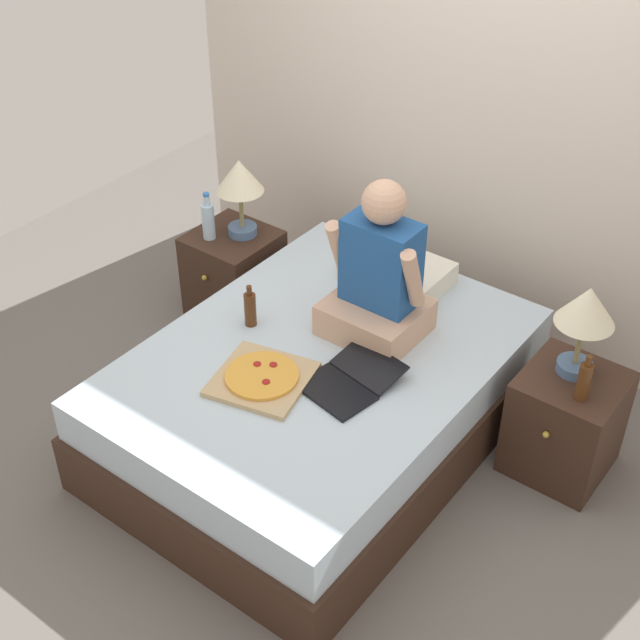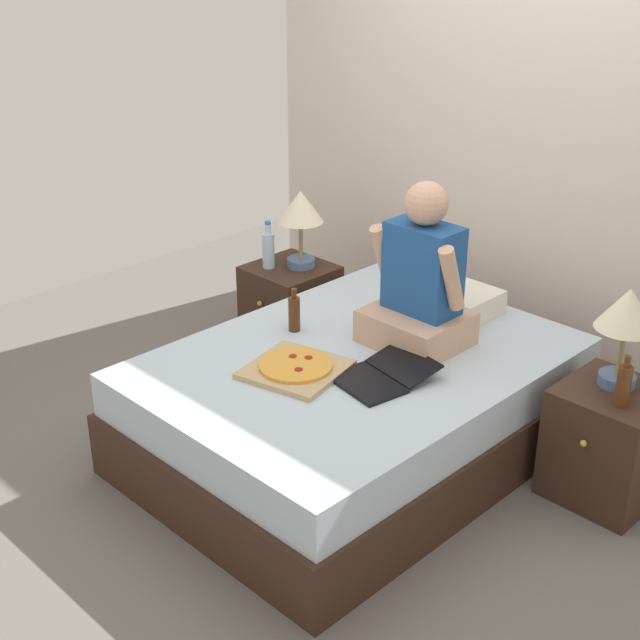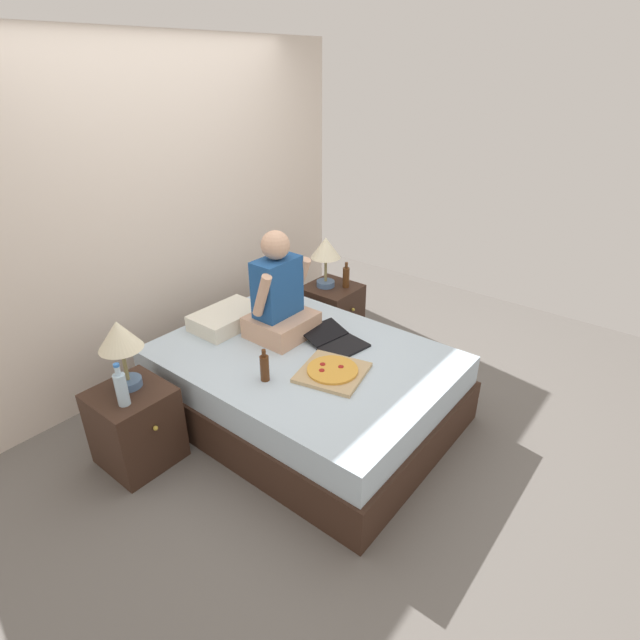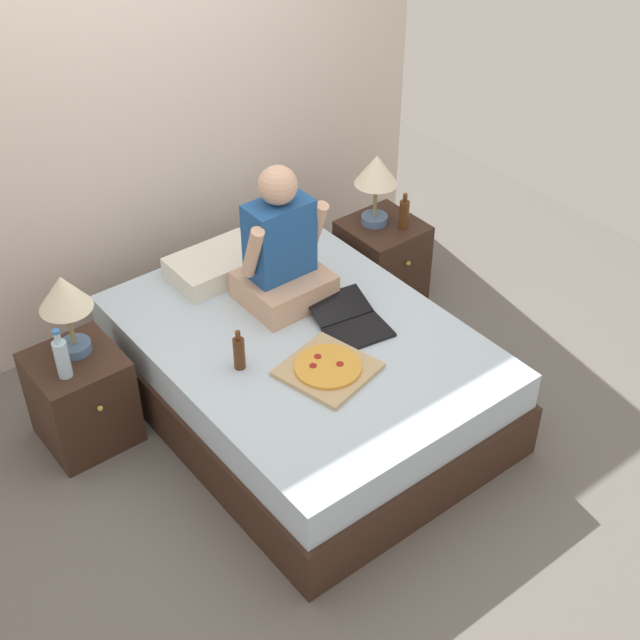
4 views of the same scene
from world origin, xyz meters
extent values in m
plane|color=#66605B|center=(0.00, 0.00, 0.00)|extent=(5.67, 5.67, 0.00)
cube|color=beige|center=(0.00, 1.36, 1.25)|extent=(3.67, 0.12, 2.50)
cube|color=#382319|center=(0.00, 0.00, 0.15)|extent=(1.47, 2.00, 0.31)
cube|color=silver|center=(0.00, 0.00, 0.41)|extent=(1.43, 1.94, 0.21)
cube|color=#382319|center=(-1.02, 0.53, 0.26)|extent=(0.44, 0.44, 0.52)
sphere|color=gold|center=(-1.02, 0.30, 0.37)|extent=(0.03, 0.03, 0.03)
cylinder|color=#4C6B93|center=(-0.98, 0.58, 0.55)|extent=(0.16, 0.16, 0.05)
cylinder|color=olive|center=(-0.98, 0.58, 0.68)|extent=(0.02, 0.02, 0.22)
cone|color=beige|center=(-0.98, 0.58, 0.88)|extent=(0.26, 0.26, 0.18)
cylinder|color=silver|center=(-1.10, 0.44, 0.62)|extent=(0.07, 0.07, 0.20)
cylinder|color=silver|center=(-1.10, 0.44, 0.75)|extent=(0.03, 0.03, 0.06)
cylinder|color=blue|center=(-1.10, 0.44, 0.79)|extent=(0.04, 0.04, 0.02)
cube|color=#382319|center=(1.02, 0.53, 0.26)|extent=(0.44, 0.44, 0.52)
sphere|color=gold|center=(1.02, 0.30, 0.37)|extent=(0.03, 0.03, 0.03)
cylinder|color=#4C6B93|center=(0.99, 0.58, 0.55)|extent=(0.16, 0.16, 0.05)
cylinder|color=olive|center=(0.99, 0.58, 0.68)|extent=(0.02, 0.02, 0.22)
cone|color=beige|center=(0.99, 0.58, 0.88)|extent=(0.26, 0.26, 0.18)
cylinder|color=#512D14|center=(1.09, 0.43, 0.61)|extent=(0.06, 0.06, 0.18)
cylinder|color=#512D14|center=(1.09, 0.43, 0.73)|extent=(0.03, 0.03, 0.05)
cube|color=silver|center=(-0.05, 0.72, 0.58)|extent=(0.52, 0.34, 0.12)
cube|color=tan|center=(0.10, 0.30, 0.60)|extent=(0.44, 0.40, 0.16)
cube|color=#1E4C8C|center=(0.10, 0.33, 0.89)|extent=(0.34, 0.20, 0.42)
sphere|color=tan|center=(0.10, 0.33, 1.20)|extent=(0.20, 0.20, 0.20)
cylinder|color=tan|center=(-0.10, 0.28, 0.91)|extent=(0.07, 0.18, 0.32)
cylinder|color=tan|center=(0.30, 0.28, 0.91)|extent=(0.07, 0.18, 0.32)
cube|color=black|center=(0.22, -0.18, 0.53)|extent=(0.35, 0.27, 0.02)
cube|color=black|center=(0.26, 0.03, 0.56)|extent=(0.34, 0.25, 0.06)
cube|color=tan|center=(-0.08, -0.31, 0.53)|extent=(0.48, 0.48, 0.02)
cylinder|color=gold|center=(-0.08, -0.31, 0.55)|extent=(0.33, 0.33, 0.02)
cylinder|color=maroon|center=(-0.14, -0.27, 0.56)|extent=(0.04, 0.04, 0.00)
cylinder|color=maroon|center=(-0.03, -0.34, 0.56)|extent=(0.04, 0.04, 0.00)
cylinder|color=maroon|center=(-0.08, -0.23, 0.56)|extent=(0.04, 0.04, 0.00)
cylinder|color=#4C2811|center=(-0.40, -0.02, 0.60)|extent=(0.06, 0.06, 0.17)
cylinder|color=#4C2811|center=(-0.40, -0.02, 0.71)|extent=(0.03, 0.03, 0.05)
camera|label=1|loc=(1.94, -2.54, 3.08)|focal=50.00mm
camera|label=2|loc=(2.46, -2.70, 2.40)|focal=50.00mm
camera|label=3|loc=(-2.23, -1.92, 2.30)|focal=28.00mm
camera|label=4|loc=(-2.12, -2.85, 3.36)|focal=50.00mm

